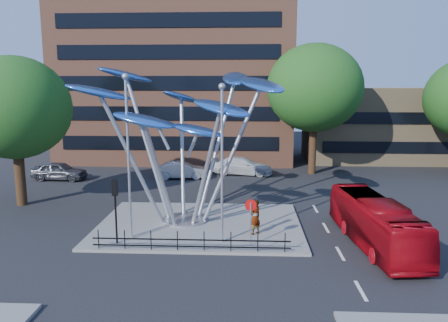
# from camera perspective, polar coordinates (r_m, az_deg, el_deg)

# --- Properties ---
(ground) EXTENTS (120.00, 120.00, 0.00)m
(ground) POSITION_cam_1_polar(r_m,az_deg,el_deg) (20.85, -2.13, -13.72)
(ground) COLOR black
(ground) RESTS_ON ground
(traffic_island) EXTENTS (12.00, 9.00, 0.15)m
(traffic_island) POSITION_cam_1_polar(r_m,az_deg,el_deg) (26.49, -3.18, -8.29)
(traffic_island) COLOR slate
(traffic_island) RESTS_ON ground
(brick_tower) EXTENTS (25.00, 15.00, 30.00)m
(brick_tower) POSITION_cam_1_polar(r_m,az_deg,el_deg) (52.01, -5.95, 17.25)
(brick_tower) COLOR #965A41
(brick_tower) RESTS_ON ground
(low_building_near) EXTENTS (15.00, 8.00, 8.00)m
(low_building_near) POSITION_cam_1_polar(r_m,az_deg,el_deg) (51.24, 19.11, 4.54)
(low_building_near) COLOR tan
(low_building_near) RESTS_ON ground
(tree_right) EXTENTS (8.80, 8.80, 12.11)m
(tree_right) POSITION_cam_1_polar(r_m,az_deg,el_deg) (41.49, 11.75, 9.31)
(tree_right) COLOR black
(tree_right) RESTS_ON ground
(tree_left) EXTENTS (7.60, 7.60, 10.32)m
(tree_left) POSITION_cam_1_polar(r_m,az_deg,el_deg) (33.03, -25.70, 6.26)
(tree_left) COLOR black
(tree_left) RESTS_ON ground
(leaf_sculpture) EXTENTS (12.72, 9.54, 9.51)m
(leaf_sculpture) POSITION_cam_1_polar(r_m,az_deg,el_deg) (26.01, -5.52, 6.62)
(leaf_sculpture) COLOR #9EA0A5
(leaf_sculpture) RESTS_ON traffic_island
(street_lamp_left) EXTENTS (0.36, 0.36, 8.80)m
(street_lamp_left) POSITION_cam_1_polar(r_m,az_deg,el_deg) (23.55, -12.45, 2.38)
(street_lamp_left) COLOR #9EA0A5
(street_lamp_left) RESTS_ON traffic_island
(street_lamp_right) EXTENTS (0.36, 0.36, 8.30)m
(street_lamp_right) POSITION_cam_1_polar(r_m,az_deg,el_deg) (22.29, -0.27, 1.52)
(street_lamp_right) COLOR #9EA0A5
(street_lamp_right) RESTS_ON traffic_island
(traffic_light_island) EXTENTS (0.28, 0.18, 3.42)m
(traffic_light_island) POSITION_cam_1_polar(r_m,az_deg,el_deg) (23.26, -14.04, -4.66)
(traffic_light_island) COLOR black
(traffic_light_island) RESTS_ON traffic_island
(no_entry_sign_island) EXTENTS (0.60, 0.10, 2.45)m
(no_entry_sign_island) POSITION_cam_1_polar(r_m,az_deg,el_deg) (22.51, 3.51, -6.98)
(no_entry_sign_island) COLOR #9EA0A5
(no_entry_sign_island) RESTS_ON traffic_island
(pedestrian_railing_front) EXTENTS (10.00, 0.06, 1.00)m
(pedestrian_railing_front) POSITION_cam_1_polar(r_m,az_deg,el_deg) (22.31, -4.36, -10.58)
(pedestrian_railing_front) COLOR black
(pedestrian_railing_front) RESTS_ON traffic_island
(red_bus) EXTENTS (3.01, 9.25, 2.53)m
(red_bus) POSITION_cam_1_polar(r_m,az_deg,el_deg) (24.36, 19.09, -7.55)
(red_bus) COLOR #98070F
(red_bus) RESTS_ON ground
(pedestrian) EXTENTS (0.84, 0.81, 1.94)m
(pedestrian) POSITION_cam_1_polar(r_m,az_deg,el_deg) (24.41, 4.10, -7.34)
(pedestrian) COLOR gray
(pedestrian) RESTS_ON traffic_island
(parked_car_left) EXTENTS (4.86, 2.15, 1.63)m
(parked_car_left) POSITION_cam_1_polar(r_m,az_deg,el_deg) (41.32, -20.71, -1.22)
(parked_car_left) COLOR #45474E
(parked_car_left) RESTS_ON ground
(parked_car_mid) EXTENTS (4.81, 2.15, 1.53)m
(parked_car_mid) POSITION_cam_1_polar(r_m,az_deg,el_deg) (39.40, -5.58, -1.20)
(parked_car_mid) COLOR #B5B9BE
(parked_car_mid) RESTS_ON ground
(parked_car_right) EXTENTS (5.87, 3.05, 1.63)m
(parked_car_right) POSITION_cam_1_polar(r_m,az_deg,el_deg) (41.05, 2.42, -0.64)
(parked_car_right) COLOR silver
(parked_car_right) RESTS_ON ground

